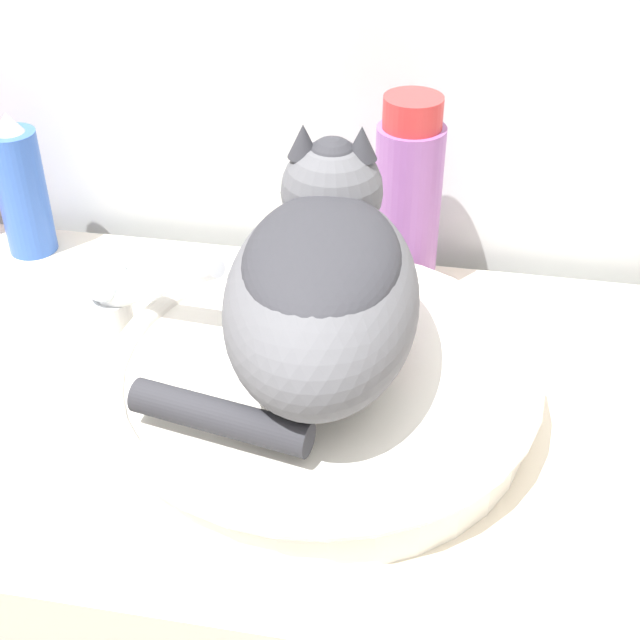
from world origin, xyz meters
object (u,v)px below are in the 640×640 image
(mouthwash_bottle, at_px, (407,201))
(spray_bottle_trigger, at_px, (22,189))
(faucet, at_px, (123,295))
(cat, at_px, (322,278))

(mouthwash_bottle, bearing_deg, spray_bottle_trigger, 180.00)
(faucet, height_order, mouthwash_bottle, mouthwash_bottle)
(faucet, height_order, spray_bottle_trigger, spray_bottle_trigger)
(mouthwash_bottle, relative_size, spray_bottle_trigger, 1.29)
(cat, xyz_separation_m, mouthwash_bottle, (0.05, 0.21, -0.03))
(cat, distance_m, spray_bottle_trigger, 0.43)
(faucet, relative_size, mouthwash_bottle, 0.72)
(faucet, relative_size, spray_bottle_trigger, 0.92)
(mouthwash_bottle, xyz_separation_m, spray_bottle_trigger, (-0.43, 0.00, -0.03))
(spray_bottle_trigger, bearing_deg, mouthwash_bottle, 0.00)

